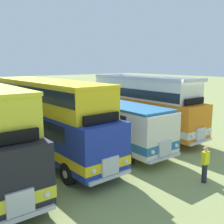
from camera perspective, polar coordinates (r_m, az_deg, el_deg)
The scene contains 4 objects.
bus_fifth_in_row at distance 15.95m, azimuth -13.46°, elevation -0.64°, with size 2.85×11.33×4.49m.
bus_sixth_in_row at distance 17.86m, azimuth -1.52°, elevation -1.54°, with size 2.76×10.75×2.99m.
bus_seventh_in_row at distance 20.52m, azimuth 6.78°, elevation 1.66°, with size 2.64×10.12×4.52m.
marshal_person at distance 13.14m, azimuth 19.33°, elevation -10.54°, with size 0.36×0.24×1.73m.
Camera 1 is at (-2.51, -14.01, 5.45)m, focal length 42.59 mm.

